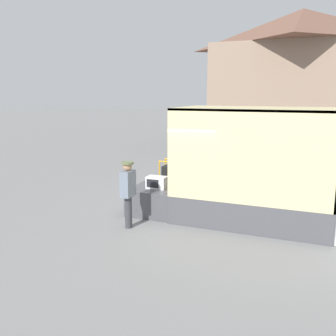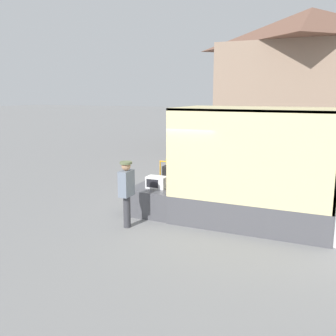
# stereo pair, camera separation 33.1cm
# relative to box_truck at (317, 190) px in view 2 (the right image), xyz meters

# --- Properties ---
(ground_plane) EXTENTS (160.00, 160.00, 0.00)m
(ground_plane) POSITION_rel_box_truck_xyz_m (-3.55, -0.00, -1.02)
(ground_plane) COLOR gray
(box_truck) EXTENTS (5.84, 2.24, 3.00)m
(box_truck) POSITION_rel_box_truck_xyz_m (0.00, 0.00, 0.00)
(box_truck) COLOR white
(box_truck) RESTS_ON ground
(tailgate_deck) EXTENTS (1.32, 2.13, 0.75)m
(tailgate_deck) POSITION_rel_box_truck_xyz_m (-4.22, -0.00, -0.65)
(tailgate_deck) COLOR #4C4C51
(tailgate_deck) RESTS_ON ground
(microwave) EXTENTS (0.55, 0.34, 0.34)m
(microwave) POSITION_rel_box_truck_xyz_m (-4.15, -0.46, -0.11)
(microwave) COLOR white
(microwave) RESTS_ON tailgate_deck
(portable_generator) EXTENTS (0.63, 0.50, 0.64)m
(portable_generator) POSITION_rel_box_truck_xyz_m (-4.09, 0.56, -0.04)
(portable_generator) COLOR black
(portable_generator) RESTS_ON tailgate_deck
(worker_person) EXTENTS (0.31, 0.44, 1.70)m
(worker_person) POSITION_rel_box_truck_xyz_m (-4.36, -1.75, 0.02)
(worker_person) COLOR #38383D
(worker_person) RESTS_ON ground
(house_backdrop) EXTENTS (9.10, 8.32, 8.01)m
(house_backdrop) POSITION_rel_box_truck_xyz_m (-1.38, 13.59, 3.06)
(house_backdrop) COLOR gray
(house_backdrop) RESTS_ON ground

